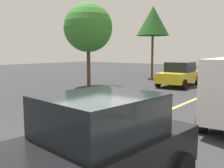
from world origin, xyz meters
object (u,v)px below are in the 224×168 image
(car_black_far_lane, at_px, (94,147))
(car_yellow_approaching, at_px, (179,74))
(tree_left_verge, at_px, (153,21))
(tree_centre_verge, at_px, (88,28))

(car_black_far_lane, xyz_separation_m, car_yellow_approaching, (14.12, 4.53, -0.01))
(car_black_far_lane, xyz_separation_m, tree_left_verge, (17.78, 8.71, 4.28))
(car_black_far_lane, height_order, tree_left_verge, tree_left_verge)
(tree_left_verge, xyz_separation_m, tree_centre_verge, (-7.60, 0.85, -1.08))
(tree_left_verge, bearing_deg, tree_centre_verge, 173.62)
(tree_left_verge, height_order, tree_centre_verge, tree_left_verge)
(car_black_far_lane, distance_m, tree_left_verge, 20.26)
(car_black_far_lane, distance_m, car_yellow_approaching, 14.83)
(tree_centre_verge, bearing_deg, tree_left_verge, -6.38)
(car_black_far_lane, relative_size, tree_left_verge, 0.62)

